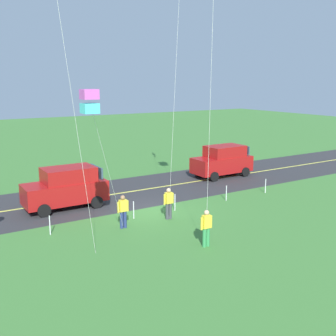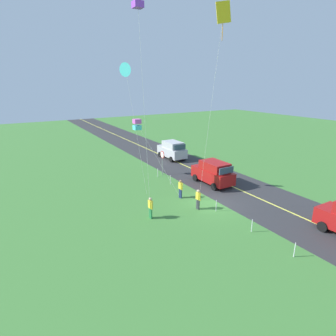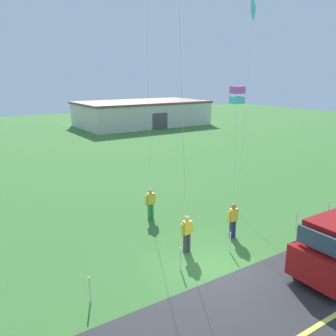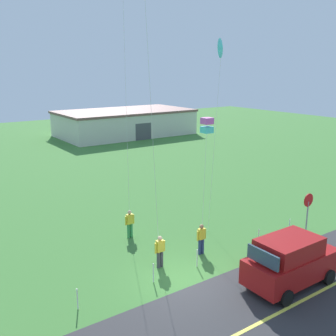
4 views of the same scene
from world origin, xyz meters
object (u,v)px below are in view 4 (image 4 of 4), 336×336
Objects in this scene: person_adult_near at (160,250)px; warehouse_distant at (125,123)px; stop_sign at (308,207)px; kite_green_far at (221,49)px; car_suv_foreground at (290,261)px; person_child_watcher at (201,238)px; person_adult_companion at (130,223)px; kite_yellow_high at (207,126)px.

warehouse_distant is at bearing -170.88° from person_adult_near.
stop_sign is 8.90m from person_adult_near.
stop_sign is 0.23× the size of kite_green_far.
kite_green_far reaches higher than car_suv_foreground.
warehouse_distant reaches higher than stop_sign.
warehouse_distant is at bearing 14.70° from person_child_watcher.
person_adult_near is 0.15× the size of kite_green_far.
person_adult_companion is 35.42m from warehouse_distant.
person_adult_companion is at bearing 171.06° from kite_green_far.
kite_green_far reaches higher than warehouse_distant.
stop_sign is at bearing -67.98° from person_child_watcher.
person_adult_near is 1.00× the size of person_adult_companion.
person_adult_companion is (-8.15, 5.59, -0.94)m from stop_sign.
warehouse_distant is (17.40, 34.94, 0.89)m from person_adult_near.
car_suv_foreground reaches higher than person_adult_companion.
kite_green_far is (3.66, 2.96, 9.42)m from person_child_watcher.
kite_green_far reaches higher than stop_sign.
car_suv_foreground is at bearing -109.07° from warehouse_distant.
car_suv_foreground is 8.80m from kite_yellow_high.
warehouse_distant is (16.88, 31.13, 0.89)m from person_adult_companion.
car_suv_foreground is at bearing -126.83° from person_child_watcher.
kite_green_far is 34.99m from warehouse_distant.
kite_green_far is at bearing 14.00° from kite_yellow_high.
kite_green_far is (6.16, 2.93, 9.42)m from person_adult_near.
warehouse_distant is at bearing 44.90° from person_adult_companion.
stop_sign reaches higher than person_child_watcher.
person_child_watcher is at bearing 105.40° from car_suv_foreground.
stop_sign reaches higher than car_suv_foreground.
kite_yellow_high reaches higher than stop_sign.
person_adult_companion is (-3.22, 8.36, -0.29)m from car_suv_foreground.
stop_sign reaches higher than person_adult_companion.
person_child_watcher is at bearing -140.99° from kite_green_far.
person_adult_near is at bearing 126.94° from person_child_watcher.
person_child_watcher is (2.50, -0.04, 0.00)m from person_adult_near.
kite_yellow_high is (4.98, 2.63, 5.23)m from person_adult_near.
person_child_watcher is 38.03m from warehouse_distant.
kite_green_far is (2.41, 7.48, 9.13)m from car_suv_foreground.
person_adult_companion is 1.00× the size of person_child_watcher.
stop_sign is at bearing 114.02° from person_adult_near.
person_child_watcher is 0.15× the size of kite_green_far.
car_suv_foreground is at bearing -85.56° from person_adult_companion.
stop_sign is 0.39× the size of kite_yellow_high.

